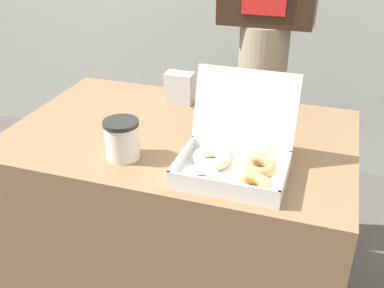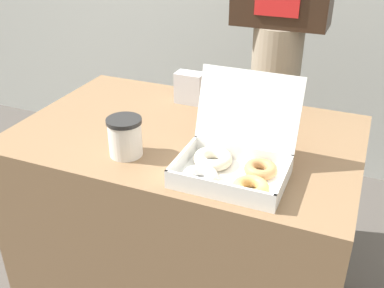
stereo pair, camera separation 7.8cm
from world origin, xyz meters
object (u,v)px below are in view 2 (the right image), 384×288
at_px(coffee_cup, 125,137).
at_px(person_customer, 280,20).
at_px(donut_box, 232,162).
at_px(napkin_holder, 190,88).

xyz_separation_m(coffee_cup, person_customer, (0.27, 0.70, 0.21)).
bearing_deg(coffee_cup, donut_box, 2.01).
xyz_separation_m(coffee_cup, napkin_holder, (0.02, 0.43, -0.00)).
relative_size(coffee_cup, person_customer, 0.06).
height_order(donut_box, coffee_cup, donut_box).
height_order(coffee_cup, napkin_holder, coffee_cup).
bearing_deg(napkin_holder, donut_box, -54.49).
height_order(donut_box, person_customer, person_customer).
bearing_deg(person_customer, coffee_cup, -111.38).
xyz_separation_m(donut_box, coffee_cup, (-0.32, -0.01, 0.02)).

